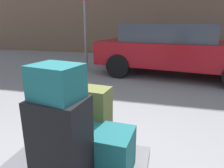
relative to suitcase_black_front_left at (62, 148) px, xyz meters
The scene contains 7 objects.
suitcase_black_front_left is the anchor object (origin of this frame).
duffel_bag_teal_center 0.34m from the suitcase_black_front_left, 71.27° to the left, with size 0.63×0.32×0.34m, color #144C51.
suitcase_olive_stacked_top 0.53m from the suitcase_black_front_left, 95.54° to the left, with size 0.44×0.21×0.58m, color #4C5128.
duffel_bag_teal_topmost_pile 0.44m from the suitcase_black_front_left, ahead, with size 0.28×0.23×0.20m, color #144C51.
parked_car 5.08m from the suitcase_black_front_left, 80.87° to the left, with size 4.52×2.41×1.42m.
bollard_kerb_near 6.69m from the suitcase_black_front_left, 70.85° to the left, with size 0.25×0.25×0.63m, color #383838.
no_parking_sign 5.39m from the suitcase_black_front_left, 110.20° to the left, with size 0.50×0.07×2.56m.
Camera 1 is at (0.65, -1.25, 1.43)m, focal length 33.11 mm.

